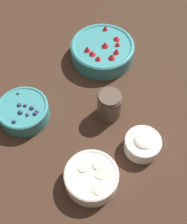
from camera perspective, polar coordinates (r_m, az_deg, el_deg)
ground_plane at (r=1.07m, az=-5.20°, el=-1.65°), size 4.00×4.00×0.00m
bowl_strawberries at (r=1.22m, az=1.66°, el=11.31°), size 0.24×0.24×0.08m
bowl_blueberries at (r=1.07m, az=-12.71°, el=0.24°), size 0.17×0.17×0.07m
bowl_bananas at (r=0.94m, az=-0.37°, el=-11.82°), size 0.16×0.16×0.06m
bowl_cream at (r=1.00m, az=8.99°, el=-5.72°), size 0.12×0.12×0.06m
jar_chocolate at (r=1.04m, az=2.89°, el=1.18°), size 0.08×0.08×0.10m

